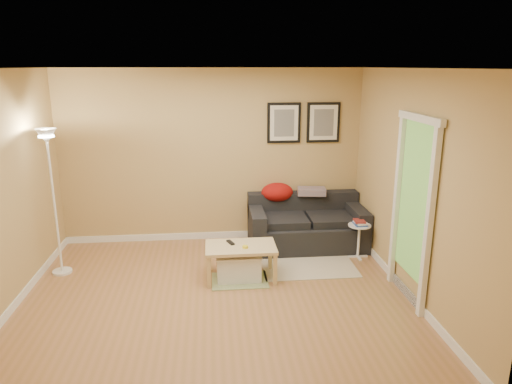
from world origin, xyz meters
TOP-DOWN VIEW (x-y plane):
  - floor at (0.00, 0.00)m, footprint 4.50×4.50m
  - ceiling at (0.00, 0.00)m, footprint 4.50×4.50m
  - wall_back at (0.00, 2.00)m, footprint 4.50×0.00m
  - wall_front at (0.00, -2.00)m, footprint 4.50×0.00m
  - wall_right at (2.25, 0.00)m, footprint 0.00×4.00m
  - baseboard_back at (0.00, 1.99)m, footprint 4.50×0.02m
  - baseboard_left at (-2.24, 0.00)m, footprint 0.02×4.00m
  - baseboard_right at (2.24, 0.00)m, footprint 0.02×4.00m
  - sofa at (1.38, 1.53)m, footprint 1.70×0.90m
  - red_throw at (0.97, 1.83)m, footprint 0.48×0.36m
  - plaid_throw at (1.49, 1.80)m, footprint 0.45×0.32m
  - framed_print_left at (1.08, 1.98)m, footprint 0.50×0.04m
  - framed_print_right at (1.68, 1.98)m, footprint 0.50×0.04m
  - area_rug at (1.25, 0.80)m, footprint 1.25×0.85m
  - green_runner at (0.30, 0.46)m, footprint 0.70×0.50m
  - coffee_table at (0.33, 0.54)m, footprint 1.01×0.79m
  - remote_control at (0.20, 0.64)m, footprint 0.10×0.17m
  - tape_roll at (0.38, 0.46)m, footprint 0.07×0.07m
  - storage_bin at (0.30, 0.53)m, footprint 0.57×0.41m
  - side_table at (2.02, 1.04)m, footprint 0.32×0.32m
  - book_stack at (2.02, 1.04)m, footprint 0.22×0.25m
  - floor_lamp at (-2.00, 0.93)m, footprint 0.25×0.25m
  - doorway at (2.20, -0.15)m, footprint 0.12×1.01m

SIDE VIEW (x-z plane):
  - floor at x=0.00m, z-range 0.00..0.00m
  - area_rug at x=1.25m, z-range 0.00..0.01m
  - green_runner at x=0.30m, z-range 0.00..0.01m
  - baseboard_back at x=0.00m, z-range 0.00..0.10m
  - baseboard_left at x=-2.24m, z-range 0.00..0.10m
  - baseboard_right at x=2.24m, z-range 0.00..0.10m
  - storage_bin at x=0.30m, z-range 0.00..0.35m
  - coffee_table at x=0.33m, z-range 0.00..0.44m
  - side_table at x=2.02m, z-range 0.00..0.48m
  - sofa at x=1.38m, z-range 0.00..0.75m
  - remote_control at x=0.20m, z-range 0.44..0.46m
  - tape_roll at x=0.38m, z-range 0.44..0.47m
  - book_stack at x=2.02m, z-range 0.48..0.55m
  - red_throw at x=0.97m, z-range 0.63..0.91m
  - plaid_throw at x=1.49m, z-range 0.73..0.83m
  - floor_lamp at x=-2.00m, z-range -0.05..1.85m
  - doorway at x=2.20m, z-range -0.04..2.09m
  - wall_back at x=0.00m, z-range -0.95..3.55m
  - wall_front at x=0.00m, z-range -0.95..3.55m
  - wall_right at x=2.25m, z-range -0.70..3.30m
  - framed_print_left at x=1.08m, z-range 1.50..2.10m
  - framed_print_right at x=1.68m, z-range 1.50..2.10m
  - ceiling at x=0.00m, z-range 2.60..2.60m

